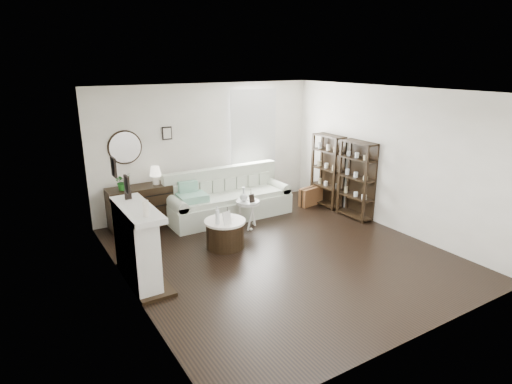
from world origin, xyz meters
TOP-DOWN VIEW (x-y plane):
  - room at (0.73, 2.70)m, footprint 5.50×5.50m
  - fireplace at (-2.32, 0.30)m, footprint 0.50×1.40m
  - shelf_unit_far at (2.33, 1.55)m, footprint 0.30×0.80m
  - shelf_unit_near at (2.33, 0.65)m, footprint 0.30×0.80m
  - sofa at (0.10, 2.08)m, footprint 2.57×0.89m
  - quilt at (-0.74, 1.95)m, footprint 0.57×0.48m
  - suitcase at (2.05, 1.76)m, footprint 0.64×0.31m
  - dresser at (-1.63, 2.47)m, footprint 1.21×0.52m
  - table_lamp at (-1.27, 2.47)m, footprint 0.28×0.28m
  - potted_plant at (-1.93, 2.42)m, footprint 0.35×0.32m
  - drum_table at (-0.67, 0.72)m, footprint 0.72×0.72m
  - pedestal_table at (0.13, 1.30)m, footprint 0.46×0.46m
  - eiffel_drum at (-0.59, 0.77)m, footprint 0.13×0.13m
  - bottle_drum at (-0.85, 0.64)m, footprint 0.07×0.07m
  - card_frame_drum at (-0.72, 0.54)m, footprint 0.18×0.10m
  - eiffel_ped at (0.22, 1.33)m, footprint 0.13×0.13m
  - flask_ped at (0.05, 1.32)m, footprint 0.15×0.15m
  - card_frame_ped at (0.15, 1.18)m, footprint 0.12×0.07m

SIDE VIEW (x-z plane):
  - suitcase at x=2.05m, z-range 0.00..0.41m
  - drum_table at x=-0.67m, z-range 0.00..0.50m
  - sofa at x=0.10m, z-range -0.17..0.83m
  - dresser at x=-1.63m, z-range 0.00..0.81m
  - pedestal_table at x=0.13m, z-range 0.23..0.78m
  - fireplace at x=-2.32m, z-range -0.38..1.46m
  - quilt at x=-0.74m, z-range 0.51..0.65m
  - eiffel_drum at x=-0.59m, z-range 0.50..0.69m
  - card_frame_drum at x=-0.72m, z-range 0.50..0.72m
  - card_frame_ped at x=0.15m, z-range 0.55..0.71m
  - eiffel_ped at x=0.22m, z-range 0.55..0.75m
  - bottle_drum at x=-0.85m, z-range 0.50..0.81m
  - flask_ped at x=0.05m, z-range 0.55..0.83m
  - shelf_unit_far at x=2.33m, z-range 0.00..1.60m
  - shelf_unit_near at x=2.33m, z-range 0.00..1.60m
  - potted_plant at x=-1.93m, z-range 0.81..1.13m
  - table_lamp at x=-1.27m, z-range 0.81..1.17m
  - room at x=0.73m, z-range -1.15..4.35m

